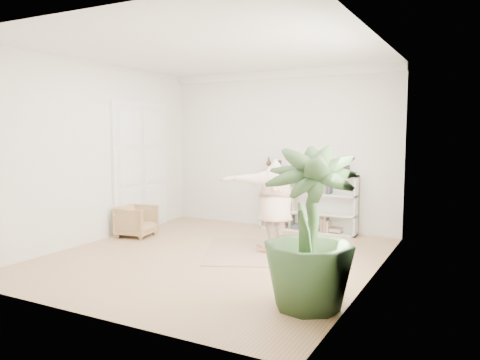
# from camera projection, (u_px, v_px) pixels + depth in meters

# --- Properties ---
(floor) EXTENTS (6.00, 6.00, 0.00)m
(floor) POSITION_uv_depth(u_px,v_px,m) (213.00, 257.00, 8.32)
(floor) COLOR #A17753
(floor) RESTS_ON ground
(room_shell) EXTENTS (6.00, 6.00, 6.00)m
(room_shell) POSITION_uv_depth(u_px,v_px,m) (280.00, 74.00, 10.54)
(room_shell) COLOR silver
(room_shell) RESTS_ON floor
(doors) EXTENTS (0.09, 1.78, 2.92)m
(doors) POSITION_uv_depth(u_px,v_px,m) (141.00, 168.00, 10.58)
(doors) COLOR white
(doors) RESTS_ON floor
(bookshelf) EXTENTS (2.20, 0.35, 1.64)m
(bookshelf) POSITION_uv_depth(u_px,v_px,m) (307.00, 203.00, 10.39)
(bookshelf) COLOR silver
(bookshelf) RESTS_ON floor
(armchair) EXTENTS (0.83, 0.81, 0.66)m
(armchair) POSITION_uv_depth(u_px,v_px,m) (137.00, 221.00, 9.93)
(armchair) COLOR tan
(armchair) RESTS_ON floor
(rug) EXTENTS (3.10, 2.85, 0.02)m
(rug) POSITION_uv_depth(u_px,v_px,m) (275.00, 252.00, 8.64)
(rug) COLOR tan
(rug) RESTS_ON floor
(rocker_board) EXTENTS (0.54, 0.45, 0.10)m
(rocker_board) POSITION_uv_depth(u_px,v_px,m) (275.00, 249.00, 8.64)
(rocker_board) COLOR olive
(rocker_board) RESTS_ON rug
(person) EXTENTS (2.07, 1.33, 1.64)m
(person) POSITION_uv_depth(u_px,v_px,m) (275.00, 202.00, 8.55)
(person) COLOR beige
(person) RESTS_ON rocker_board
(houseplant) EXTENTS (1.43, 1.43, 2.05)m
(houseplant) POSITION_uv_depth(u_px,v_px,m) (309.00, 228.00, 5.83)
(houseplant) COLOR #304D26
(houseplant) RESTS_ON floor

